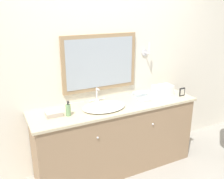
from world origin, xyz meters
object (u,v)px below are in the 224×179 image
Objects in this scene: sink_basin at (104,106)px; appliance_box at (163,90)px; soap_bottle at (68,110)px; picture_frame at (182,92)px.

sink_basin is 2.03× the size of appliance_box.
soap_bottle is 1.52m from picture_frame.
sink_basin is at bearing 3.67° from soap_bottle.
picture_frame is at bearing -5.09° from sink_basin.
sink_basin is 1.09m from picture_frame.
sink_basin is 0.89m from appliance_box.
sink_basin reaches higher than picture_frame.
soap_bottle is (-0.43, -0.03, 0.05)m from sink_basin.
appliance_box is (0.89, 0.06, 0.05)m from sink_basin.
soap_bottle is 1.32m from appliance_box.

